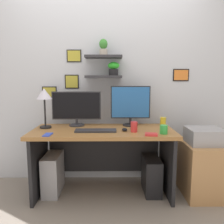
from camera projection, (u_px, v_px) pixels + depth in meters
The scene contains 17 objects.
ground_plane at pixel (103, 193), 2.60m from camera, with size 8.00×8.00×0.00m, color gray.
back_wall_assembly at pixel (104, 75), 2.84m from camera, with size 4.40×0.24×2.70m.
desk at pixel (103, 147), 2.58m from camera, with size 1.57×0.68×0.75m.
monitor_left at pixel (76, 107), 2.67m from camera, with size 0.58×0.18×0.41m.
monitor_right at pixel (130, 105), 2.68m from camera, with size 0.47×0.18×0.48m.
keyboard at pixel (96, 131), 2.39m from camera, with size 0.44×0.14×0.02m, color #2D2D33.
computer_mouse at pixel (125, 130), 2.42m from camera, with size 0.06×0.09×0.03m, color black.
desk_lamp at pixel (44, 97), 2.53m from camera, with size 0.17×0.17×0.45m.
cell_phone at pixel (48, 135), 2.24m from camera, with size 0.07×0.14×0.01m, color blue.
coffee_mug at pixel (164, 129), 2.29m from camera, with size 0.08×0.08×0.09m, color green.
pen_cup at pixel (163, 121), 2.72m from camera, with size 0.07×0.07×0.10m, color yellow.
scissors_tray at pixel (151, 134), 2.22m from camera, with size 0.12×0.08×0.02m, color red.
water_cup at pixel (134, 127), 2.37m from camera, with size 0.07×0.07×0.11m, color red.
drawer_cabinet at pixel (203, 169), 2.52m from camera, with size 0.44×0.50×0.60m, color tan.
printer at pixel (205, 136), 2.47m from camera, with size 0.38×0.34×0.17m, color #9E9EA3.
computer_tower_left at pixel (53, 174), 2.59m from camera, with size 0.18×0.40×0.45m, color #99999E.
computer_tower_right at pixel (151, 175), 2.61m from camera, with size 0.18×0.40×0.41m, color black.
Camera 1 is at (0.07, -2.44, 1.30)m, focal length 36.01 mm.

